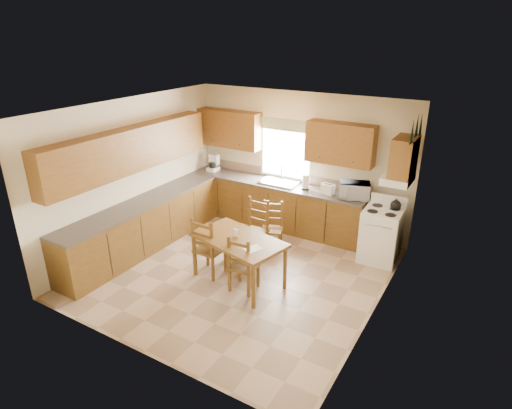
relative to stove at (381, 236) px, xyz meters
The scene contains 35 objects.
floor 2.52m from the stove, 139.35° to the right, with size 4.50×4.50×0.00m, color tan.
ceiling 3.34m from the stove, 139.35° to the right, with size 4.50×4.50×0.00m, color olive.
wall_left 4.52m from the stove, 158.66° to the right, with size 4.50×4.50×0.00m, color beige.
wall_right 1.88m from the stove, 77.09° to the right, with size 4.50×4.50×0.00m, color beige.
wall_back 2.17m from the stove, 161.31° to the left, with size 4.50×4.50×0.00m, color beige.
wall_front 4.39m from the stove, 115.95° to the right, with size 4.50×4.50×0.00m, color beige.
lower_cab_back 2.28m from the stove, behind, with size 3.75×0.60×0.88m, color brown.
lower_cab_left 4.22m from the stove, 155.27° to the right, with size 0.60×3.60×0.88m, color brown.
counter_back 2.32m from the stove, behind, with size 3.75×0.63×0.04m, color #4B423D.
counter_left 4.24m from the stove, 155.27° to the right, with size 0.63×3.60×0.04m, color #4B423D.
backsplash 2.40m from the stove, 164.48° to the left, with size 3.75×0.01×0.18m, color gray.
upper_cab_back_left 3.73m from the stove, behind, with size 1.41×0.33×0.75m, color brown.
upper_cab_back_right 1.79m from the stove, 155.16° to the left, with size 1.25×0.33×0.75m, color brown.
upper_cab_left 4.56m from the stove, 156.02° to the right, with size 0.33×3.60×0.75m, color brown.
upper_cab_stove 1.45m from the stove, 10.22° to the left, with size 0.33×0.62×0.62m, color brown.
range_hood 1.07m from the stove, 13.51° to the left, with size 0.44×0.62×0.12m, color white.
window_frame 2.51m from the stove, 164.46° to the left, with size 1.13×0.02×1.18m, color white.
window_pane 2.51m from the stove, 164.59° to the left, with size 1.05×0.01×1.10m, color white.
window_valance 2.76m from the stove, 165.20° to the left, with size 1.19×0.01×0.24m, color #4B6836.
sink_basin 2.26m from the stove, behind, with size 0.75×0.45×0.04m, color silver.
pine_decal_a 1.97m from the stove, 40.71° to the right, with size 0.22×0.22×0.36m, color black.
pine_decal_b 1.99m from the stove, ahead, with size 0.22×0.22×0.36m, color black.
pine_decal_c 1.98m from the stove, 47.17° to the left, with size 0.22×0.22×0.36m, color black.
stove is the anchor object (origin of this frame).
coffeemaker 3.85m from the stove, behind, with size 0.18×0.22×0.31m, color white.
paper_towel 1.74m from the stove, 168.58° to the left, with size 0.12×0.12×0.29m, color white.
toaster 1.29m from the stove, 165.72° to the left, with size 0.23×0.15×0.19m, color white.
microwave 0.94m from the stove, 152.26° to the left, with size 0.50×0.36×0.30m, color white.
dining_table 2.54m from the stove, 133.06° to the right, with size 1.44×0.82×0.77m, color brown.
chair_near_left 2.52m from the stove, 127.76° to the right, with size 0.39×0.37×0.93m, color brown.
chair_near_right 2.95m from the stove, 140.44° to the right, with size 0.43×0.41×1.02m, color brown.
chair_far_left 1.91m from the stove, 161.80° to the right, with size 0.37×0.35×0.88m, color brown.
chair_far_right 2.21m from the stove, 154.11° to the right, with size 0.43×0.41×1.02m, color brown.
table_paper 2.46m from the stove, 123.93° to the right, with size 0.19×0.25×0.00m, color white.
table_card 2.58m from the stove, 134.46° to the right, with size 0.10×0.02×0.13m, color white.
Camera 1 is at (3.40, -5.18, 3.79)m, focal length 30.00 mm.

